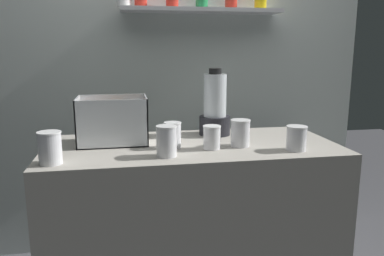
# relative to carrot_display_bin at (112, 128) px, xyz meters

# --- Properties ---
(counter) EXTENTS (1.40, 0.64, 0.90)m
(counter) POSITION_rel_carrot_display_bin_xyz_m (0.38, -0.09, -0.53)
(counter) COLOR #9E998E
(counter) RESTS_ON ground_plane
(back_wall_unit) EXTENTS (2.60, 0.24, 2.50)m
(back_wall_unit) POSITION_rel_carrot_display_bin_xyz_m (0.38, 0.68, 0.29)
(back_wall_unit) COLOR silver
(back_wall_unit) RESTS_ON ground_plane
(carrot_display_bin) EXTENTS (0.33, 0.23, 0.23)m
(carrot_display_bin) POSITION_rel_carrot_display_bin_xyz_m (0.00, 0.00, 0.00)
(carrot_display_bin) COLOR white
(carrot_display_bin) RESTS_ON counter
(blender_pitcher) EXTENTS (0.17, 0.17, 0.35)m
(blender_pitcher) POSITION_rel_carrot_display_bin_xyz_m (0.54, 0.10, 0.07)
(blender_pitcher) COLOR black
(blender_pitcher) RESTS_ON counter
(juice_cup_orange_far_left) EXTENTS (0.10, 0.10, 0.13)m
(juice_cup_orange_far_left) POSITION_rel_carrot_display_bin_xyz_m (-0.24, -0.31, -0.02)
(juice_cup_orange_far_left) COLOR white
(juice_cup_orange_far_left) RESTS_ON counter
(juice_cup_orange_left) EXTENTS (0.09, 0.09, 0.13)m
(juice_cup_orange_left) POSITION_rel_carrot_display_bin_xyz_m (0.23, -0.28, -0.02)
(juice_cup_orange_left) COLOR white
(juice_cup_orange_left) RESTS_ON counter
(juice_cup_pomegranate_middle) EXTENTS (0.08, 0.08, 0.12)m
(juice_cup_pomegranate_middle) POSITION_rel_carrot_display_bin_xyz_m (0.28, -0.14, -0.02)
(juice_cup_pomegranate_middle) COLOR white
(juice_cup_pomegranate_middle) RESTS_ON counter
(juice_cup_mango_right) EXTENTS (0.08, 0.08, 0.11)m
(juice_cup_mango_right) POSITION_rel_carrot_display_bin_xyz_m (0.45, -0.19, -0.03)
(juice_cup_mango_right) COLOR white
(juice_cup_mango_right) RESTS_ON counter
(juice_cup_orange_far_right) EXTENTS (0.09, 0.09, 0.13)m
(juice_cup_orange_far_right) POSITION_rel_carrot_display_bin_xyz_m (0.60, -0.17, -0.02)
(juice_cup_orange_far_right) COLOR white
(juice_cup_orange_far_right) RESTS_ON counter
(juice_cup_pomegranate_rightmost) EXTENTS (0.09, 0.09, 0.11)m
(juice_cup_pomegranate_rightmost) POSITION_rel_carrot_display_bin_xyz_m (0.83, -0.29, -0.03)
(juice_cup_pomegranate_rightmost) COLOR white
(juice_cup_pomegranate_rightmost) RESTS_ON counter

